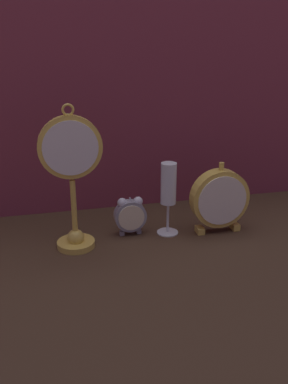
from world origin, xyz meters
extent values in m
plane|color=#422D1E|center=(0.00, 0.00, 0.00)|extent=(4.00, 4.00, 0.00)
cube|color=brown|center=(0.00, 0.33, 0.36)|extent=(1.55, 0.01, 0.71)
cylinder|color=gold|center=(-0.18, 0.07, 0.01)|extent=(0.10, 0.10, 0.02)
sphere|color=gold|center=(-0.18, 0.07, 0.03)|extent=(0.04, 0.04, 0.04)
cylinder|color=gold|center=(-0.18, 0.07, 0.10)|extent=(0.01, 0.01, 0.17)
cylinder|color=gold|center=(-0.18, 0.07, 0.27)|extent=(0.16, 0.02, 0.16)
cylinder|color=silver|center=(-0.18, 0.06, 0.27)|extent=(0.13, 0.00, 0.13)
torus|color=gold|center=(-0.18, 0.07, 0.36)|extent=(0.03, 0.01, 0.03)
cube|color=gray|center=(-0.06, 0.11, 0.01)|extent=(0.01, 0.01, 0.01)
cube|color=gray|center=(-0.01, 0.11, 0.01)|extent=(0.01, 0.01, 0.01)
cylinder|color=gray|center=(-0.03, 0.11, 0.06)|extent=(0.09, 0.03, 0.09)
cylinder|color=beige|center=(-0.03, 0.09, 0.06)|extent=(0.07, 0.00, 0.07)
sphere|color=silver|center=(-0.05, 0.11, 0.10)|extent=(0.03, 0.03, 0.03)
sphere|color=silver|center=(-0.01, 0.11, 0.10)|extent=(0.03, 0.03, 0.03)
cylinder|color=silver|center=(-0.03, 0.11, 0.10)|extent=(0.00, 0.00, 0.02)
cube|color=gold|center=(0.16, 0.07, 0.01)|extent=(0.02, 0.03, 0.02)
cube|color=gold|center=(0.26, 0.07, 0.01)|extent=(0.02, 0.03, 0.02)
cylinder|color=gold|center=(0.21, 0.07, 0.10)|extent=(0.16, 0.04, 0.16)
cylinder|color=silver|center=(0.21, 0.05, 0.10)|extent=(0.14, 0.00, 0.14)
cylinder|color=gold|center=(0.21, 0.07, 0.19)|extent=(0.01, 0.01, 0.02)
cylinder|color=silver|center=(0.07, 0.09, 0.00)|extent=(0.06, 0.06, 0.01)
cylinder|color=silver|center=(0.07, 0.09, 0.05)|extent=(0.01, 0.01, 0.08)
cylinder|color=white|center=(0.07, 0.09, 0.15)|extent=(0.04, 0.04, 0.11)
cylinder|color=#E5D17F|center=(0.07, 0.09, 0.13)|extent=(0.04, 0.04, 0.07)
camera|label=1|loc=(-0.25, -0.94, 0.52)|focal=40.00mm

